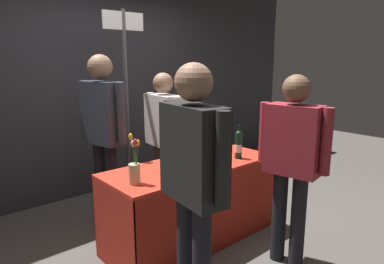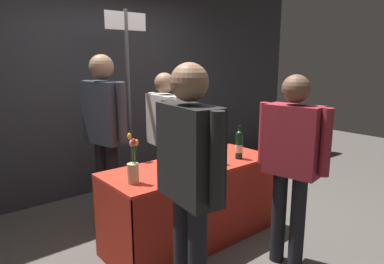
# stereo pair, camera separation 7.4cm
# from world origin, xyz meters

# --- Properties ---
(ground_plane) EXTENTS (12.00, 12.00, 0.00)m
(ground_plane) POSITION_xyz_m (0.00, 0.00, 0.00)
(ground_plane) COLOR #514C47
(back_partition) EXTENTS (7.17, 0.12, 3.12)m
(back_partition) POSITION_xyz_m (0.00, 1.81, 1.56)
(back_partition) COLOR #2D2D33
(back_partition) RESTS_ON ground_plane
(tasting_table) EXTENTS (1.65, 0.65, 0.75)m
(tasting_table) POSITION_xyz_m (0.00, 0.00, 0.51)
(tasting_table) COLOR red
(tasting_table) RESTS_ON ground_plane
(featured_wine_bottle) EXTENTS (0.07, 0.07, 0.32)m
(featured_wine_bottle) POSITION_xyz_m (0.46, -0.15, 0.89)
(featured_wine_bottle) COLOR black
(featured_wine_bottle) RESTS_ON tasting_table
(display_bottle_0) EXTENTS (0.07, 0.07, 0.35)m
(display_bottle_0) POSITION_xyz_m (-0.24, -0.11, 0.90)
(display_bottle_0) COLOR #192333
(display_bottle_0) RESTS_ON tasting_table
(display_bottle_1) EXTENTS (0.08, 0.08, 0.30)m
(display_bottle_1) POSITION_xyz_m (0.18, -0.13, 0.88)
(display_bottle_1) COLOR black
(display_bottle_1) RESTS_ON tasting_table
(display_bottle_2) EXTENTS (0.08, 0.08, 0.31)m
(display_bottle_2) POSITION_xyz_m (0.03, 0.03, 0.89)
(display_bottle_2) COLOR #38230F
(display_bottle_2) RESTS_ON tasting_table
(display_bottle_3) EXTENTS (0.07, 0.07, 0.32)m
(display_bottle_3) POSITION_xyz_m (-0.02, -0.09, 0.88)
(display_bottle_3) COLOR black
(display_bottle_3) RESTS_ON tasting_table
(wine_glass_near_vendor) EXTENTS (0.07, 0.07, 0.14)m
(wine_glass_near_vendor) POSITION_xyz_m (-0.30, -0.20, 0.85)
(wine_glass_near_vendor) COLOR silver
(wine_glass_near_vendor) RESTS_ON tasting_table
(flower_vase) EXTENTS (0.09, 0.10, 0.39)m
(flower_vase) POSITION_xyz_m (-0.66, -0.09, 0.88)
(flower_vase) COLOR tan
(flower_vase) RESTS_ON tasting_table
(brochure_stand) EXTENTS (0.08, 0.13, 0.16)m
(brochure_stand) POSITION_xyz_m (0.53, 0.18, 0.83)
(brochure_stand) COLOR silver
(brochure_stand) RESTS_ON tasting_table
(vendor_presenter) EXTENTS (0.25, 0.65, 1.56)m
(vendor_presenter) POSITION_xyz_m (0.17, 0.65, 0.94)
(vendor_presenter) COLOR #4C4233
(vendor_presenter) RESTS_ON ground_plane
(vendor_assistant) EXTENTS (0.30, 0.60, 1.74)m
(vendor_assistant) POSITION_xyz_m (-0.45, 0.83, 1.06)
(vendor_assistant) COLOR black
(vendor_assistant) RESTS_ON ground_plane
(taster_foreground_right) EXTENTS (0.28, 0.58, 1.58)m
(taster_foreground_right) POSITION_xyz_m (0.36, -0.81, 0.94)
(taster_foreground_right) COLOR black
(taster_foreground_right) RESTS_ON ground_plane
(taster_foreground_left) EXTENTS (0.27, 0.64, 1.68)m
(taster_foreground_left) POSITION_xyz_m (-0.65, -0.76, 1.02)
(taster_foreground_left) COLOR black
(taster_foreground_left) RESTS_ON ground_plane
(booth_signpost) EXTENTS (0.49, 0.04, 2.23)m
(booth_signpost) POSITION_xyz_m (0.01, 1.14, 1.37)
(booth_signpost) COLOR #47474C
(booth_signpost) RESTS_ON ground_plane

